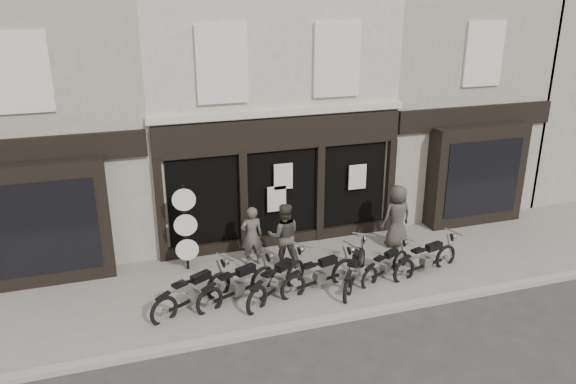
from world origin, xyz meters
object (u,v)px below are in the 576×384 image
object	(u,v)px
motorcycle_5	(386,267)
man_left	(252,236)
motorcycle_3	(320,277)
motorcycle_4	(355,272)
motorcycle_2	(278,283)
motorcycle_6	(426,261)
man_right	(397,216)
advert_sign_post	(186,232)
motorcycle_0	(193,295)
motorcycle_1	(238,287)
man_centre	(284,235)

from	to	relation	value
motorcycle_5	man_left	bearing A→B (deg)	123.56
motorcycle_3	motorcycle_4	world-z (taller)	motorcycle_4
motorcycle_2	motorcycle_6	xyz separation A→B (m)	(4.11, -0.06, -0.02)
motorcycle_4	man_right	xyz separation A→B (m)	(2.08, 1.70, 0.61)
motorcycle_2	man_left	bearing A→B (deg)	57.82
motorcycle_2	advert_sign_post	distance (m)	2.90
motorcycle_4	man_right	distance (m)	2.75
advert_sign_post	motorcycle_0	bearing A→B (deg)	-87.36
motorcycle_2	motorcycle_6	distance (m)	4.11
man_left	motorcycle_4	bearing A→B (deg)	139.94
motorcycle_6	advert_sign_post	size ratio (longest dim) A/B	0.88
motorcycle_6	motorcycle_2	bearing A→B (deg)	164.47
motorcycle_5	motorcycle_6	size ratio (longest dim) A/B	0.83
motorcycle_3	motorcycle_2	bearing A→B (deg)	166.05
motorcycle_3	motorcycle_5	xyz separation A→B (m)	(1.87, 0.05, -0.05)
motorcycle_1	motorcycle_3	xyz separation A→B (m)	(2.08, -0.11, -0.01)
motorcycle_0	motorcycle_2	xyz separation A→B (m)	(2.05, -0.10, 0.01)
motorcycle_1	motorcycle_4	size ratio (longest dim) A/B	1.11
motorcycle_4	motorcycle_6	size ratio (longest dim) A/B	0.89
motorcycle_4	motorcycle_5	size ratio (longest dim) A/B	1.07
man_left	man_centre	xyz separation A→B (m)	(0.78, -0.39, 0.07)
motorcycle_2	motorcycle_6	size ratio (longest dim) A/B	0.91
motorcycle_4	motorcycle_3	bearing A→B (deg)	124.52
motorcycle_0	man_centre	size ratio (longest dim) A/B	1.17
motorcycle_4	motorcycle_1	bearing A→B (deg)	124.08
motorcycle_4	motorcycle_6	bearing A→B (deg)	-54.13
man_right	advert_sign_post	xyz separation A→B (m)	(-6.03, 0.37, 0.18)
motorcycle_3	motorcycle_5	bearing A→B (deg)	-13.29
motorcycle_3	motorcycle_5	size ratio (longest dim) A/B	1.22
motorcycle_4	man_left	distance (m)	2.94
motorcycle_0	motorcycle_1	size ratio (longest dim) A/B	0.97
motorcycle_1	man_right	bearing A→B (deg)	-5.93
advert_sign_post	motorcycle_4	bearing A→B (deg)	-20.37
motorcycle_5	man_right	world-z (taller)	man_right
motorcycle_6	man_centre	bearing A→B (deg)	141.90
man_centre	motorcycle_1	bearing A→B (deg)	51.92
motorcycle_3	motorcycle_6	xyz separation A→B (m)	(2.99, -0.07, -0.00)
motorcycle_6	man_left	size ratio (longest dim) A/B	1.32
man_centre	motorcycle_4	bearing A→B (deg)	146.53
motorcycle_5	man_centre	distance (m)	2.81
man_left	man_centre	world-z (taller)	man_centre
man_left	advert_sign_post	xyz separation A→B (m)	(-1.73, 0.22, 0.27)
motorcycle_4	man_left	world-z (taller)	man_left
motorcycle_3	man_centre	distance (m)	1.62
motorcycle_5	motorcycle_3	bearing A→B (deg)	154.44
motorcycle_3	man_left	bearing A→B (deg)	110.16
motorcycle_1	motorcycle_4	distance (m)	3.03
motorcycle_1	motorcycle_5	distance (m)	3.95
motorcycle_1	motorcycle_6	world-z (taller)	motorcycle_1
motorcycle_0	motorcycle_5	bearing A→B (deg)	-28.26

